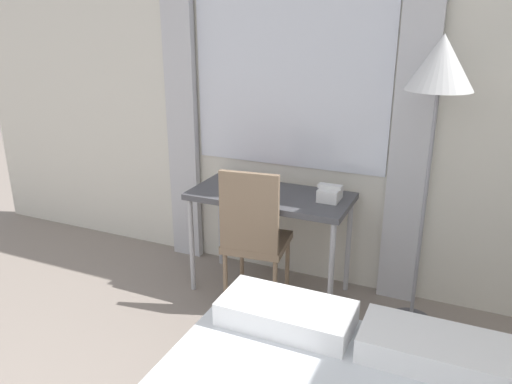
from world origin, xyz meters
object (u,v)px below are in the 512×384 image
object	(u,v)px
desk_chair	(254,233)
standing_lamp	(439,81)
telephone	(330,193)
desk	(270,203)
book	(248,189)

from	to	relation	value
desk_chair	standing_lamp	xyz separation A→B (m)	(1.01, 0.21, 1.00)
desk_chair	telephone	xyz separation A→B (m)	(0.42, 0.27, 0.25)
desk	book	distance (m)	0.18
desk	telephone	size ratio (longest dim) A/B	6.51
standing_lamp	book	world-z (taller)	standing_lamp
desk	standing_lamp	size ratio (longest dim) A/B	0.61
standing_lamp	book	xyz separation A→B (m)	(-1.15, 0.01, -0.79)
desk_chair	book	xyz separation A→B (m)	(-0.14, 0.21, 0.21)
standing_lamp	telephone	size ratio (longest dim) A/B	10.65
desk_chair	telephone	world-z (taller)	desk_chair
desk	book	bearing A→B (deg)	-173.68
desk	book	world-z (taller)	book
standing_lamp	book	bearing A→B (deg)	179.70
standing_lamp	telephone	bearing A→B (deg)	173.97
desk_chair	telephone	bearing A→B (deg)	25.77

